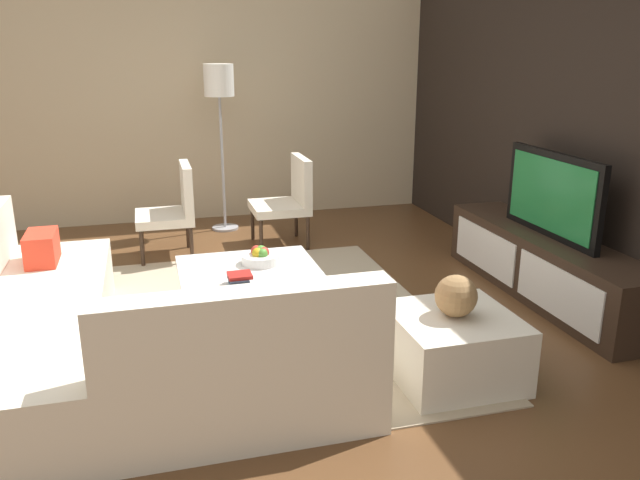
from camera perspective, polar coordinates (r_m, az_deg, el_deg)
name	(u,v)px	position (r m, az deg, el deg)	size (l,w,h in m)	color
ground_plane	(241,330)	(4.52, -7.08, -8.02)	(14.00, 14.00, 0.00)	brown
feature_wall_back	(596,116)	(5.23, 23.51, 10.13)	(6.40, 0.12, 2.80)	black
side_wall_left	(211,93)	(7.32, -9.77, 12.84)	(0.12, 5.20, 2.80)	#C6B28E
area_rug	(239,324)	(4.60, -7.27, -7.46)	(3.03, 2.80, 0.01)	tan
media_console	(545,266)	(5.28, 19.47, -2.22)	(2.20, 0.49, 0.50)	#332319
television	(552,195)	(5.13, 20.10, 3.82)	(1.12, 0.06, 0.64)	black
sectional_couch	(95,339)	(3.91, -19.54, -8.38)	(2.49, 2.27, 0.83)	beige
coffee_table	(252,297)	(4.54, -6.11, -5.08)	(1.06, 0.98, 0.38)	#332319
accent_chair_near	(174,205)	(6.03, -12.93, 3.05)	(0.55, 0.52, 0.87)	#332319
floor_lamp	(219,92)	(6.73, -9.01, 12.96)	(0.30, 0.30, 1.73)	#A5A5AA
ottoman	(453,347)	(3.89, 11.79, -9.35)	(0.70, 0.70, 0.40)	beige
fruit_bowl	(260,257)	(4.64, -5.36, -1.51)	(0.28, 0.28, 0.13)	silver
accent_chair_far	(289,196)	(6.26, -2.81, 3.95)	(0.57, 0.54, 0.87)	#332319
decorative_ball	(456,296)	(3.76, 12.09, -4.92)	(0.25, 0.25, 0.25)	#997247
book_stack	(239,280)	(4.24, -7.29, -3.54)	(0.18, 0.16, 0.08)	#2D516B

